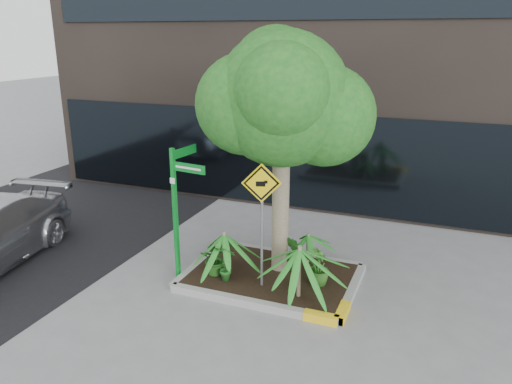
% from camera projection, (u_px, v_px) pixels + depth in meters
% --- Properties ---
extents(ground, '(80.00, 80.00, 0.00)m').
position_uv_depth(ground, '(256.00, 285.00, 9.71)').
color(ground, gray).
rests_on(ground, ground).
extents(asphalt_road, '(7.00, 80.00, 0.01)m').
position_uv_depth(asphalt_road, '(6.00, 237.00, 12.01)').
color(asphalt_road, black).
rests_on(asphalt_road, ground).
extents(planter, '(3.35, 2.36, 0.15)m').
position_uv_depth(planter, '(272.00, 276.00, 9.84)').
color(planter, '#9E9E99').
rests_on(planter, ground).
extents(tree, '(3.23, 2.87, 4.85)m').
position_uv_depth(tree, '(282.00, 99.00, 9.09)').
color(tree, tan).
rests_on(tree, ground).
extents(palm_front, '(1.10, 1.10, 1.23)m').
position_uv_depth(palm_front, '(300.00, 249.00, 8.74)').
color(palm_front, tan).
rests_on(palm_front, ground).
extents(palm_left, '(0.99, 0.99, 1.10)m').
position_uv_depth(palm_left, '(224.00, 234.00, 9.64)').
color(palm_left, tan).
rests_on(palm_left, ground).
extents(palm_back, '(0.71, 0.71, 0.79)m').
position_uv_depth(palm_back, '(308.00, 235.00, 10.21)').
color(palm_back, tan).
rests_on(palm_back, ground).
extents(shrub_a, '(0.78, 0.78, 0.66)m').
position_uv_depth(shrub_a, '(216.00, 258.00, 9.76)').
color(shrub_a, '#24601B').
rests_on(shrub_a, planter).
extents(shrub_b, '(0.49, 0.49, 0.72)m').
position_uv_depth(shrub_b, '(319.00, 267.00, 9.34)').
color(shrub_b, '#316E21').
rests_on(shrub_b, planter).
extents(shrub_c, '(0.39, 0.39, 0.73)m').
position_uv_depth(shrub_c, '(226.00, 263.00, 9.49)').
color(shrub_c, '#1F611E').
rests_on(shrub_c, planter).
extents(shrub_d, '(0.56, 0.56, 0.73)m').
position_uv_depth(shrub_d, '(294.00, 253.00, 9.92)').
color(shrub_d, '#1F5719').
rests_on(shrub_d, planter).
extents(street_sign_post, '(0.78, 0.84, 2.66)m').
position_uv_depth(street_sign_post, '(178.00, 200.00, 9.52)').
color(street_sign_post, '#0C8B28').
rests_on(street_sign_post, ground).
extents(cattle_sign, '(0.69, 0.27, 2.36)m').
position_uv_depth(cattle_sign, '(262.00, 204.00, 8.98)').
color(cattle_sign, slate).
rests_on(cattle_sign, ground).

